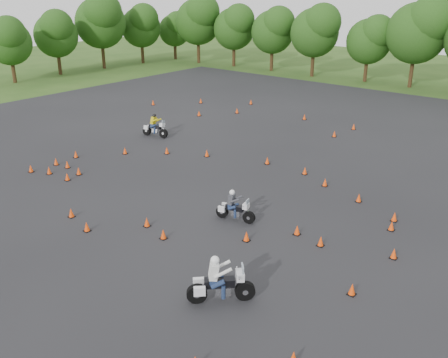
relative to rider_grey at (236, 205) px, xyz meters
name	(u,v)px	position (x,y,z in m)	size (l,w,h in m)	color
ground	(171,226)	(-2.00, -2.44, -0.80)	(140.00, 140.00, 0.00)	#2D5119
asphalt_pad	(246,188)	(-2.00, 3.56, -0.79)	(62.00, 62.00, 0.00)	black
traffic_cones	(241,187)	(-2.07, 3.18, -0.57)	(36.32, 33.28, 0.45)	#FF470A
rider_grey	(236,205)	(0.00, 0.00, 0.00)	(2.06, 0.63, 1.59)	#38393F
rider_yellow	(154,126)	(-13.46, 7.31, 0.06)	(2.21, 0.68, 1.70)	gold
rider_white	(221,278)	(3.69, -5.58, 0.18)	(2.52, 0.77, 1.94)	silver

